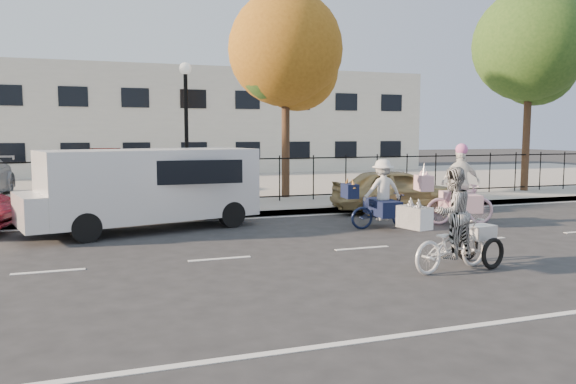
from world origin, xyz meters
name	(u,v)px	position (x,y,z in m)	size (l,w,h in m)	color
ground	(220,259)	(0.00, 0.00, 0.00)	(120.00, 120.00, 0.00)	#333334
road_markings	(220,259)	(0.00, 0.00, 0.01)	(60.00, 9.52, 0.01)	silver
curb	(180,218)	(0.00, 5.05, 0.07)	(60.00, 0.10, 0.15)	#A8A399
sidewalk	(175,212)	(0.00, 6.10, 0.07)	(60.00, 2.20, 0.15)	#A8A399
parking_lot	(146,186)	(0.00, 15.00, 0.07)	(60.00, 15.60, 0.15)	#A8A399
iron_fence	(169,181)	(0.00, 7.20, 0.90)	(58.00, 0.06, 1.50)	black
building	(130,123)	(0.00, 25.00, 3.00)	(34.00, 10.00, 6.00)	silver
lamppost	(186,109)	(0.50, 6.80, 3.11)	(0.36, 0.36, 4.33)	black
street_sign	(106,166)	(-1.85, 6.80, 1.42)	(0.85, 0.06, 1.80)	black
zebra_trike	(452,231)	(3.62, -2.18, 0.70)	(2.11, 1.14, 1.81)	white
unicorn_bike	(459,195)	(6.77, 1.93, 0.78)	(2.15, 1.53, 2.12)	#EEB5C9
bull_bike	(381,201)	(4.58, 2.08, 0.69)	(1.88, 1.30, 1.73)	#0F1734
white_van	(147,186)	(-0.98, 3.82, 1.10)	(5.94, 3.09, 1.98)	white
gold_sedan	(397,190)	(6.43, 4.50, 0.66)	(1.57, 3.90, 1.33)	tan
lot_car_c	(156,176)	(0.04, 11.39, 0.78)	(1.33, 3.82, 1.26)	#46494D
tree_mid	(289,55)	(4.30, 8.26, 5.05)	(3.93, 3.93, 7.21)	#442D1D
tree_east	(532,51)	(13.88, 7.36, 5.53)	(4.31, 4.31, 7.89)	#442D1D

